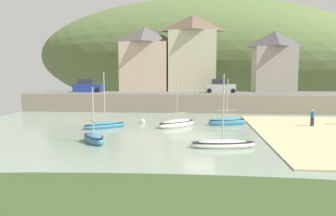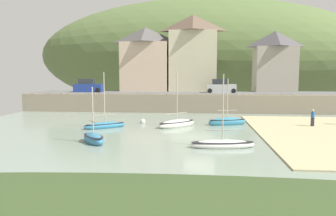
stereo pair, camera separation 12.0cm
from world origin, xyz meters
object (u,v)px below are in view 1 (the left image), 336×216
Objects in this scene: waterfront_building_right at (274,61)px; parked_car_near_slipway at (87,87)px; waterfront_building_centre at (192,53)px; sailboat_nearest_shore at (227,122)px; motorboat_with_cabin at (94,139)px; sailboat_tall_mast at (223,144)px; mooring_buoy at (143,121)px; person_on_slipway at (312,117)px; dinghy_open_wooden at (177,124)px; parked_car_by_wall at (220,87)px; sailboat_blue_trim at (105,125)px; waterfront_building_left at (145,59)px.

parked_car_near_slipway is at bearing -170.80° from waterfront_building_right.
waterfront_building_centre is 20.63m from sailboat_nearest_shore.
motorboat_with_cabin is (-6.85, -28.22, -8.04)m from waterfront_building_centre.
waterfront_building_right is 1.71× the size of sailboat_tall_mast.
sailboat_nearest_shore reaches higher than motorboat_with_cabin.
motorboat_with_cabin is 8.26× the size of mooring_buoy.
sailboat_nearest_shore is at bearing 93.28° from motorboat_with_cabin.
sailboat_tall_mast is at bearing -55.00° from mooring_buoy.
person_on_slipway is (27.32, -14.69, -2.22)m from parked_car_near_slipway.
dinghy_open_wooden reaches higher than motorboat_with_cabin.
dinghy_open_wooden is (-1.11, -20.14, -8.06)m from waterfront_building_centre.
parked_car_near_slipway is 19.46m from parked_car_by_wall.
parked_car_by_wall is at bearing 27.35° from dinghy_open_wooden.
motorboat_with_cabin reaches higher than mooring_buoy.
motorboat_with_cabin is (-19.30, -28.22, -6.74)m from waterfront_building_right.
motorboat_with_cabin is at bearing -155.50° from sailboat_nearest_shore.
motorboat_with_cabin is at bearing -154.38° from person_on_slipway.
parked_car_by_wall is (19.46, 0.00, 0.00)m from parked_car_near_slipway.
sailboat_tall_mast is 1.20× the size of motorboat_with_cabin.
waterfront_building_left is at bearing 54.13° from sailboat_blue_trim.
sailboat_tall_mast is 24.56m from parked_car_by_wall.
waterfront_building_left is 1.81× the size of sailboat_blue_trim.
waterfront_building_right reaches higher than motorboat_with_cabin.
waterfront_building_right reaches higher than sailboat_tall_mast.
waterfront_building_right reaches higher than parked_car_by_wall.
parked_car_near_slipway is 1.02× the size of parked_car_by_wall.
sailboat_nearest_shore is (11.76, 3.00, 0.06)m from sailboat_blue_trim.
waterfront_building_right is 21.57m from sailboat_nearest_shore.
waterfront_building_right is at bearing 107.00° from motorboat_with_cabin.
dinghy_open_wooden reaches higher than sailboat_blue_trim.
waterfront_building_centre reaches higher than waterfront_building_left.
waterfront_building_right is 17.00× the size of mooring_buoy.
motorboat_with_cabin is 2.73× the size of person_on_slipway.
waterfront_building_right is 34.85m from motorboat_with_cabin.
sailboat_nearest_shore is 3.01× the size of person_on_slipway.
motorboat_with_cabin is 26.29m from parked_car_by_wall.
waterfront_building_centre is at bearing 121.96° from person_on_slipway.
waterfront_building_centre is 2.64× the size of motorboat_with_cabin.
waterfront_building_centre reaches higher than dinghy_open_wooden.
parked_car_near_slipway is at bearing -163.66° from waterfront_building_centre.
sailboat_blue_trim is at bearing -91.17° from waterfront_building_left.
motorboat_with_cabin is at bearing -103.65° from waterfront_building_centre.
sailboat_blue_trim is (-20.34, -21.61, -6.79)m from waterfront_building_right.
waterfront_building_centre reaches higher than waterfront_building_right.
waterfront_building_centre is (7.45, -0.00, 0.92)m from waterfront_building_left.
waterfront_building_centre reaches higher than motorboat_with_cabin.
waterfront_building_left reaches higher than mooring_buoy.
motorboat_with_cabin is at bearing -115.73° from sailboat_blue_trim.
waterfront_building_right is 28.42m from parked_car_near_slipway.
waterfront_building_left reaches higher than dinghy_open_wooden.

